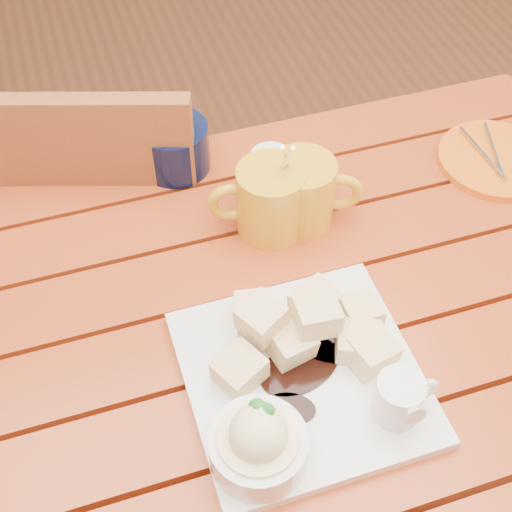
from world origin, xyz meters
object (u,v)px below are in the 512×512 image
object	(u,v)px
coffee_mug_left	(268,200)
dessert_plate	(298,384)
orange_saucer	(497,159)
chair_far	(98,231)
coffee_mug_right	(304,192)
table	(266,368)

from	to	relation	value
coffee_mug_left	dessert_plate	bearing A→B (deg)	-88.34
coffee_mug_left	orange_saucer	xyz separation A→B (m)	(0.40, 0.02, -0.05)
dessert_plate	chair_far	world-z (taller)	chair_far
coffee_mug_left	coffee_mug_right	xyz separation A→B (m)	(0.05, 0.00, -0.00)
coffee_mug_right	coffee_mug_left	bearing A→B (deg)	-161.42
dessert_plate	coffee_mug_right	bearing A→B (deg)	68.47
dessert_plate	coffee_mug_right	xyz separation A→B (m)	(0.11, 0.28, 0.02)
coffee_mug_left	orange_saucer	bearing A→B (deg)	16.10
chair_far	dessert_plate	bearing A→B (deg)	125.37
coffee_mug_right	orange_saucer	bearing A→B (deg)	21.17
dessert_plate	coffee_mug_right	world-z (taller)	coffee_mug_right
table	dessert_plate	world-z (taller)	dessert_plate
coffee_mug_left	coffee_mug_right	size ratio (longest dim) A/B	1.02
table	coffee_mug_right	distance (m)	0.26
table	dessert_plate	bearing A→B (deg)	-89.54
coffee_mug_right	chair_far	distance (m)	0.52
chair_far	table	bearing A→B (deg)	129.19
dessert_plate	coffee_mug_left	bearing A→B (deg)	78.51
dessert_plate	coffee_mug_left	xyz separation A→B (m)	(0.06, 0.28, 0.02)
dessert_plate	coffee_mug_right	distance (m)	0.30
orange_saucer	chair_far	distance (m)	0.74
coffee_mug_left	orange_saucer	distance (m)	0.40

